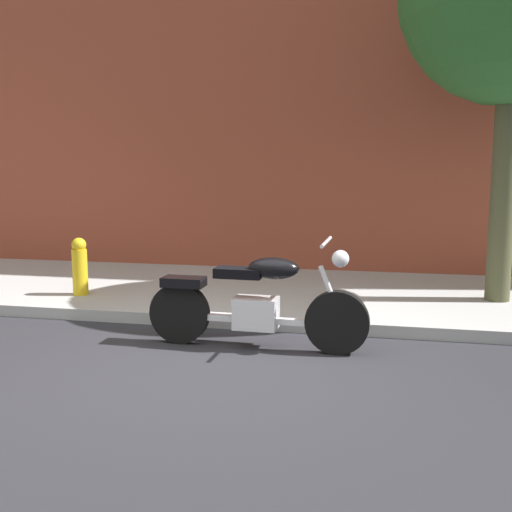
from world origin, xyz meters
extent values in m
plane|color=#28282D|center=(0.00, 0.00, 0.00)|extent=(60.00, 60.00, 0.00)
cube|color=#AAAAAA|center=(0.00, 3.00, 0.07)|extent=(19.82, 3.37, 0.14)
cylinder|color=black|center=(1.14, 0.65, 0.32)|extent=(0.64, 0.13, 0.64)
cylinder|color=black|center=(-0.50, 0.69, 0.32)|extent=(0.64, 0.13, 0.64)
cube|color=silver|center=(0.32, 0.67, 0.37)|extent=(0.45, 0.29, 0.32)
cube|color=silver|center=(0.32, 0.67, 0.30)|extent=(1.48, 0.12, 0.06)
ellipsoid|color=black|center=(0.50, 0.67, 0.84)|extent=(0.53, 0.27, 0.22)
cube|color=black|center=(0.14, 0.68, 0.78)|extent=(0.49, 0.25, 0.10)
cube|color=black|center=(-0.45, 0.69, 0.66)|extent=(0.45, 0.25, 0.10)
cylinder|color=silver|center=(1.08, 0.65, 0.60)|extent=(0.27, 0.06, 0.58)
cylinder|color=silver|center=(1.02, 0.65, 1.12)|extent=(0.05, 0.70, 0.04)
sphere|color=silver|center=(1.16, 0.65, 0.96)|extent=(0.17, 0.17, 0.17)
cylinder|color=silver|center=(0.07, 0.84, 0.27)|extent=(0.80, 0.11, 0.09)
cylinder|color=#4A4B30|center=(3.01, 2.88, 1.59)|extent=(0.30, 0.30, 3.18)
cylinder|color=gold|center=(-2.37, 2.09, 0.38)|extent=(0.20, 0.20, 0.75)
sphere|color=gold|center=(-2.37, 2.09, 0.81)|extent=(0.19, 0.19, 0.19)
camera|label=1|loc=(1.56, -5.25, 1.87)|focal=42.91mm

